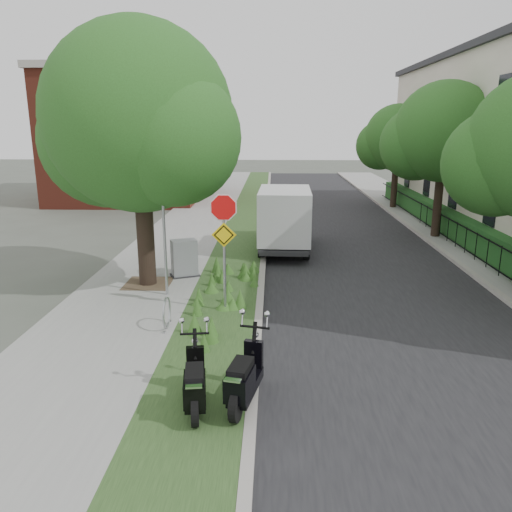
# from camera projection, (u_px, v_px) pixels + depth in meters

# --- Properties ---
(ground) EXTENTS (120.00, 120.00, 0.00)m
(ground) POSITION_uv_depth(u_px,v_px,m) (278.00, 324.00, 12.62)
(ground) COLOR #4C5147
(ground) RESTS_ON ground
(sidewalk_near) EXTENTS (3.50, 60.00, 0.12)m
(sidewalk_near) POSITION_uv_depth(u_px,v_px,m) (182.00, 235.00, 22.41)
(sidewalk_near) COLOR gray
(sidewalk_near) RESTS_ON ground
(verge) EXTENTS (2.00, 60.00, 0.12)m
(verge) POSITION_uv_depth(u_px,v_px,m) (243.00, 236.00, 22.32)
(verge) COLOR #26411C
(verge) RESTS_ON ground
(kerb_near) EXTENTS (0.20, 60.00, 0.13)m
(kerb_near) POSITION_uv_depth(u_px,v_px,m) (265.00, 236.00, 22.28)
(kerb_near) COLOR #9E9991
(kerb_near) RESTS_ON ground
(road) EXTENTS (7.00, 60.00, 0.01)m
(road) POSITION_uv_depth(u_px,v_px,m) (344.00, 238.00, 22.18)
(road) COLOR black
(road) RESTS_ON ground
(kerb_far) EXTENTS (0.20, 60.00, 0.13)m
(kerb_far) POSITION_uv_depth(u_px,v_px,m) (423.00, 237.00, 22.05)
(kerb_far) COLOR #9E9991
(kerb_far) RESTS_ON ground
(footpath_far) EXTENTS (3.20, 60.00, 0.12)m
(footpath_far) POSITION_uv_depth(u_px,v_px,m) (462.00, 237.00, 22.00)
(footpath_far) COLOR gray
(footpath_far) RESTS_ON ground
(street_tree_main) EXTENTS (6.21, 5.54, 7.66)m
(street_tree_main) POSITION_uv_depth(u_px,v_px,m) (137.00, 127.00, 14.29)
(street_tree_main) COLOR black
(street_tree_main) RESTS_ON ground
(bare_post) EXTENTS (0.08, 0.08, 4.00)m
(bare_post) POSITION_uv_depth(u_px,v_px,m) (164.00, 227.00, 13.93)
(bare_post) COLOR #A5A8AD
(bare_post) RESTS_ON ground
(bike_hoop) EXTENTS (0.06, 0.78, 0.77)m
(bike_hoop) POSITION_uv_depth(u_px,v_px,m) (167.00, 313.00, 12.01)
(bike_hoop) COLOR #A5A8AD
(bike_hoop) RESTS_ON ground
(sign_assembly) EXTENTS (0.94, 0.08, 3.22)m
(sign_assembly) POSITION_uv_depth(u_px,v_px,m) (224.00, 229.00, 12.64)
(sign_assembly) COLOR #A5A8AD
(sign_assembly) RESTS_ON ground
(fence_far) EXTENTS (0.04, 24.00, 1.00)m
(fence_far) POSITION_uv_depth(u_px,v_px,m) (440.00, 224.00, 21.87)
(fence_far) COLOR black
(fence_far) RESTS_ON ground
(hedge_far) EXTENTS (1.00, 24.00, 1.10)m
(hedge_far) POSITION_uv_depth(u_px,v_px,m) (456.00, 224.00, 21.85)
(hedge_far) COLOR #1D4C1B
(hedge_far) RESTS_ON footpath_far
(brick_building) EXTENTS (9.40, 10.40, 8.30)m
(brick_building) POSITION_uv_depth(u_px,v_px,m) (133.00, 135.00, 33.12)
(brick_building) COLOR maroon
(brick_building) RESTS_ON ground
(far_tree_b) EXTENTS (4.83, 4.31, 6.56)m
(far_tree_b) POSITION_uv_depth(u_px,v_px,m) (442.00, 137.00, 20.98)
(far_tree_b) COLOR black
(far_tree_b) RESTS_ON ground
(far_tree_c) EXTENTS (4.37, 3.89, 5.93)m
(far_tree_c) POSITION_uv_depth(u_px,v_px,m) (396.00, 141.00, 28.81)
(far_tree_c) COLOR black
(far_tree_c) RESTS_ON ground
(scooter_near) EXTENTS (0.52, 1.78, 0.85)m
(scooter_near) POSITION_uv_depth(u_px,v_px,m) (195.00, 389.00, 8.48)
(scooter_near) COLOR black
(scooter_near) RESTS_ON ground
(scooter_far) EXTENTS (0.65, 1.87, 0.90)m
(scooter_far) POSITION_uv_depth(u_px,v_px,m) (243.00, 384.00, 8.61)
(scooter_far) COLOR black
(scooter_far) RESTS_ON ground
(box_truck) EXTENTS (2.02, 4.78, 2.14)m
(box_truck) POSITION_uv_depth(u_px,v_px,m) (285.00, 216.00, 19.56)
(box_truck) COLOR #262628
(box_truck) RESTS_ON ground
(utility_cabinet) EXTENTS (1.05, 0.89, 1.19)m
(utility_cabinet) POSITION_uv_depth(u_px,v_px,m) (184.00, 259.00, 16.09)
(utility_cabinet) COLOR #262628
(utility_cabinet) RESTS_ON ground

